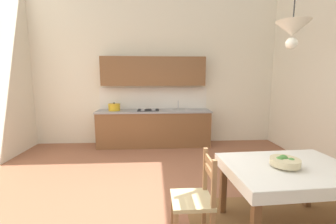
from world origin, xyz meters
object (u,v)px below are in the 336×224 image
Objects in this scene: kitchen_cabinetry at (154,112)px; dining_table at (289,177)px; pendant_lamp at (292,30)px; fruit_bowl at (285,162)px; dining_chair_tv_side at (196,199)px.

kitchen_cabinetry is 2.00× the size of dining_table.
dining_table is 1.73× the size of pendant_lamp.
kitchen_cabinetry is at bearing 113.99° from dining_table.
fruit_bowl is at bearing -161.48° from dining_table.
kitchen_cabinetry reaches higher than fruit_bowl.
pendant_lamp is (1.36, -3.34, 1.30)m from kitchen_cabinetry.
dining_table is 1.53m from pendant_lamp.
pendant_lamp reaches higher than fruit_bowl.
fruit_bowl is (1.40, -3.34, -0.04)m from kitchen_cabinetry.
kitchen_cabinetry reaches higher than dining_chair_tv_side.
pendant_lamp is (-0.11, -0.03, 1.53)m from dining_table.
pendant_lamp is (-0.04, -0.00, 1.34)m from fruit_bowl.
dining_chair_tv_side is (0.44, -3.37, -0.41)m from kitchen_cabinetry.
dining_table is 4.64× the size of fruit_bowl.
dining_chair_tv_side is at bearing -82.52° from kitchen_cabinetry.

